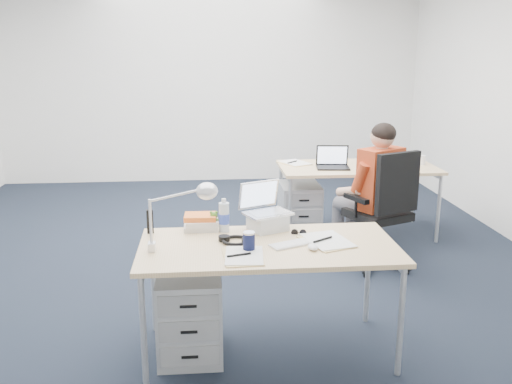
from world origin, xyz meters
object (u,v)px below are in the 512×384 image
(drawer_pedestal_near, at_px, (190,314))
(book_stack, at_px, (201,222))
(desk_lamp, at_px, (172,216))
(can_koozie, at_px, (249,241))
(wireless_keyboard, at_px, (291,244))
(cordless_phone, at_px, (150,221))
(far_cup, at_px, (422,160))
(desk_near, at_px, (268,252))
(computer_mouse, at_px, (313,247))
(desk_far, at_px, (357,170))
(office_chair, at_px, (379,234))
(headphones, at_px, (236,239))
(silver_laptop, at_px, (268,207))
(bear_figurine, at_px, (214,221))
(sunglasses, at_px, (299,233))
(drawer_pedestal_far, at_px, (299,210))
(seated_person, at_px, (368,193))
(water_bottle, at_px, (224,215))

(drawer_pedestal_near, distance_m, book_stack, 0.61)
(drawer_pedestal_near, xyz_separation_m, desk_lamp, (-0.08, -0.06, 0.67))
(can_koozie, bearing_deg, wireless_keyboard, 15.96)
(cordless_phone, relative_size, far_cup, 1.65)
(desk_near, bearing_deg, computer_mouse, -24.08)
(desk_far, bearing_deg, far_cup, 0.99)
(drawer_pedestal_near, bearing_deg, wireless_keyboard, -3.70)
(wireless_keyboard, xyz_separation_m, can_koozie, (-0.27, -0.08, 0.05))
(office_chair, distance_m, headphones, 1.94)
(desk_far, height_order, computer_mouse, computer_mouse)
(desk_far, bearing_deg, silver_laptop, -119.83)
(desk_far, xyz_separation_m, book_stack, (-1.60, -1.97, 0.10))
(bear_figurine, distance_m, sunglasses, 0.57)
(wireless_keyboard, distance_m, far_cup, 2.92)
(drawer_pedestal_far, xyz_separation_m, bear_figurine, (-0.92, -1.98, 0.52))
(drawer_pedestal_far, height_order, desk_lamp, desk_lamp)
(cordless_phone, bearing_deg, drawer_pedestal_far, 48.61)
(office_chair, relative_size, seated_person, 0.84)
(drawer_pedestal_near, relative_size, computer_mouse, 5.95)
(drawer_pedestal_far, height_order, sunglasses, sunglasses)
(seated_person, xyz_separation_m, desk_lamp, (-1.66, -1.59, 0.30))
(drawer_pedestal_near, xyz_separation_m, water_bottle, (0.23, 0.27, 0.57))
(seated_person, bearing_deg, desk_far, 50.64)
(drawer_pedestal_near, xyz_separation_m, computer_mouse, (0.75, -0.13, 0.47))
(computer_mouse, height_order, headphones, headphones)
(silver_laptop, bearing_deg, drawer_pedestal_far, 49.88)
(seated_person, xyz_separation_m, book_stack, (-1.49, -1.19, 0.14))
(drawer_pedestal_far, relative_size, wireless_keyboard, 2.10)
(cordless_phone, bearing_deg, desk_near, -29.39)
(headphones, bearing_deg, desk_far, 81.96)
(book_stack, bearing_deg, seated_person, 38.68)
(desk_far, xyz_separation_m, seated_person, (-0.11, -0.77, -0.04))
(water_bottle, bearing_deg, desk_far, 54.41)
(drawer_pedestal_far, relative_size, headphones, 2.41)
(desk_far, distance_m, bear_figurine, 2.51)
(seated_person, distance_m, sunglasses, 1.61)
(computer_mouse, bearing_deg, desk_far, 62.95)
(water_bottle, distance_m, bear_figurine, 0.09)
(far_cup, bearing_deg, wireless_keyboard, -126.48)
(drawer_pedestal_far, distance_m, water_bottle, 2.26)
(drawer_pedestal_far, bearing_deg, book_stack, -117.08)
(seated_person, xyz_separation_m, drawer_pedestal_near, (-1.57, -1.52, -0.37))
(wireless_keyboard, relative_size, desk_lamp, 0.61)
(silver_laptop, relative_size, wireless_keyboard, 1.19)
(desk_near, relative_size, water_bottle, 7.13)
(bear_figurine, height_order, far_cup, bear_figurine)
(silver_laptop, bearing_deg, water_bottle, 156.68)
(drawer_pedestal_near, height_order, drawer_pedestal_far, same)
(desk_near, distance_m, bear_figurine, 0.48)
(office_chair, bearing_deg, bear_figurine, -168.10)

